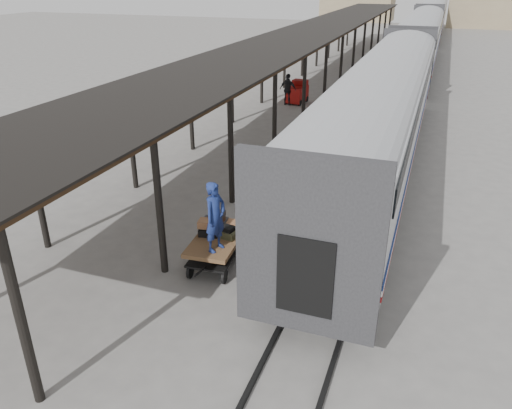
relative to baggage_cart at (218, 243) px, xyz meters
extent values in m
plane|color=slate|center=(0.09, 1.07, -0.65)|extent=(160.00, 160.00, 0.00)
cube|color=silver|center=(3.29, 9.07, 1.95)|extent=(3.00, 24.00, 2.90)
cube|color=#28282B|center=(3.29, -2.83, 1.95)|extent=(3.04, 0.22, 3.50)
cube|color=black|center=(1.77, 9.07, 2.85)|extent=(0.04, 22.08, 0.65)
cube|color=black|center=(3.29, 9.07, 0.25)|extent=(2.55, 23.04, 0.50)
cube|color=silver|center=(3.29, 35.07, 1.95)|extent=(3.00, 24.00, 2.90)
cube|color=#28282B|center=(3.29, 23.17, 1.95)|extent=(3.04, 0.22, 3.50)
cube|color=black|center=(1.77, 35.07, 2.85)|extent=(0.04, 22.08, 0.65)
cube|color=black|center=(3.29, 35.07, 0.25)|extent=(2.55, 23.04, 0.50)
cube|color=silver|center=(3.29, 61.07, 1.95)|extent=(3.00, 24.00, 2.90)
cube|color=#28282B|center=(3.29, 49.17, 1.95)|extent=(3.04, 0.22, 3.50)
cube|color=black|center=(1.77, 61.07, 2.85)|extent=(0.04, 22.08, 0.65)
cube|color=black|center=(3.29, 61.07, 0.25)|extent=(2.55, 23.04, 0.50)
cube|color=black|center=(2.04, 0.57, 1.50)|extent=(0.50, 1.70, 2.00)
imported|color=white|center=(2.04, 0.57, 1.36)|extent=(0.72, 0.89, 1.72)
cube|color=#9F6A44|center=(1.64, 0.42, 0.75)|extent=(0.57, 0.25, 0.42)
cube|color=#422B19|center=(-3.31, 25.07, 3.35)|extent=(4.60, 64.00, 0.18)
cube|color=black|center=(-3.31, 25.07, 3.47)|extent=(4.90, 64.30, 0.06)
cylinder|color=black|center=(-5.36, 25.07, 1.35)|extent=(0.20, 0.20, 4.00)
cylinder|color=black|center=(-5.36, 56.07, 1.35)|extent=(0.20, 0.20, 4.00)
cylinder|color=black|center=(-1.26, -5.93, 1.35)|extent=(0.20, 0.20, 4.00)
cylinder|color=black|center=(-1.26, 25.07, 1.35)|extent=(0.20, 0.20, 4.00)
cylinder|color=black|center=(-1.26, 56.07, 1.35)|extent=(0.20, 0.20, 4.00)
cube|color=black|center=(2.57, 35.07, -0.59)|extent=(0.10, 150.00, 0.12)
cube|color=black|center=(4.01, 35.07, -0.59)|extent=(0.10, 150.00, 0.12)
cube|color=tan|center=(-9.91, 83.07, 2.35)|extent=(12.00, 8.00, 6.00)
cube|color=brown|center=(0.00, 0.00, 0.15)|extent=(1.43, 2.49, 0.12)
cube|color=black|center=(0.00, 0.00, -0.20)|extent=(1.32, 2.38, 0.06)
cylinder|color=black|center=(-0.43, -0.99, -0.45)|extent=(0.11, 0.40, 0.40)
cylinder|color=black|center=(0.57, -0.91, -0.45)|extent=(0.11, 0.40, 0.40)
cylinder|color=black|center=(-0.57, 0.91, -0.45)|extent=(0.11, 0.40, 0.40)
cylinder|color=black|center=(0.43, 0.99, -0.45)|extent=(0.11, 0.40, 0.40)
cube|color=#3B3B3D|center=(-0.33, 0.55, 0.33)|extent=(0.77, 0.58, 0.24)
cube|color=#9F6A44|center=(0.25, 0.69, 0.31)|extent=(0.54, 0.38, 0.19)
cube|color=black|center=(-0.28, 0.01, 0.32)|extent=(0.61, 0.48, 0.22)
cube|color=#444429|center=(0.25, 0.09, 0.31)|extent=(0.59, 0.45, 0.20)
cube|color=#472B1C|center=(-0.25, 0.44, 0.52)|extent=(0.52, 0.39, 0.18)
cube|color=#9F6A44|center=(-0.33, 0.04, 0.55)|extent=(0.57, 0.45, 0.21)
cube|color=#3B3B3D|center=(-0.21, 0.46, 0.71)|extent=(0.45, 0.33, 0.15)
cube|color=black|center=(0.23, 0.10, 0.47)|extent=(0.46, 0.37, 0.15)
cube|color=maroon|center=(-3.18, 19.83, -0.06)|extent=(1.14, 1.70, 0.96)
cube|color=maroon|center=(-3.13, 20.25, 0.58)|extent=(0.98, 0.74, 0.37)
cylinder|color=black|center=(-3.68, 19.29, -0.46)|extent=(0.17, 0.40, 0.38)
cylinder|color=black|center=(-2.83, 19.19, -0.46)|extent=(0.17, 0.40, 0.38)
cylinder|color=black|center=(-3.54, 20.46, -0.46)|extent=(0.17, 0.40, 0.38)
cylinder|color=black|center=(-2.69, 20.36, -0.46)|extent=(0.17, 0.40, 0.38)
imported|color=navy|center=(0.25, -0.65, 1.19)|extent=(0.64, 0.81, 1.96)
imported|color=black|center=(-3.61, 19.14, 0.33)|extent=(1.21, 0.67, 1.96)
camera|label=1|loc=(5.28, -11.37, 7.04)|focal=35.00mm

